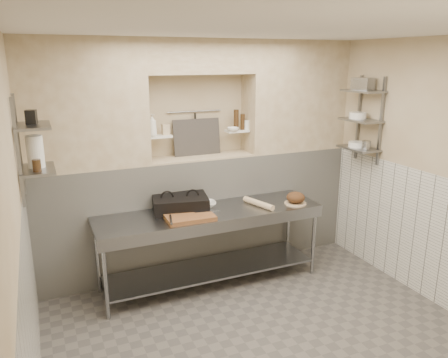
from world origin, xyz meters
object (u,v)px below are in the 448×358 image
prep_table (210,233)px  bottle_soap (152,125)px  bread_loaf (296,197)px  cutting_board (189,217)px  bowl_alcove (233,129)px  jug_left (35,152)px  rolling_pin (258,203)px  panini_press (180,203)px  mixing_bowl (206,204)px

prep_table → bottle_soap: bottle_soap is taller
prep_table → bottle_soap: size_ratio=10.13×
bread_loaf → cutting_board: bearing=178.6°
bottle_soap → bowl_alcove: size_ratio=1.78×
jug_left → cutting_board: bearing=-0.9°
rolling_pin → panini_press: bearing=165.6°
cutting_board → jug_left: bearing=179.1°
mixing_bowl → panini_press: bearing=-179.0°
prep_table → bread_loaf: (1.03, -0.16, 0.34)m
cutting_board → bowl_alcove: bearing=38.2°
mixing_bowl → rolling_pin: rolling_pin is taller
cutting_board → bread_loaf: bread_loaf is taller
jug_left → prep_table: bearing=3.3°
mixing_bowl → bowl_alcove: size_ratio=1.65×
bread_loaf → panini_press: bearing=166.1°
prep_table → jug_left: jug_left is taller
cutting_board → bottle_soap: 1.14m
mixing_bowl → bread_loaf: (1.02, -0.33, 0.05)m
prep_table → bowl_alcove: (0.51, 0.51, 1.09)m
panini_press → jug_left: (-1.45, -0.27, 0.78)m
rolling_pin → bottle_soap: bearing=152.0°
bread_loaf → bowl_alcove: bearing=127.9°
jug_left → rolling_pin: bearing=1.1°
mixing_bowl → bottle_soap: (-0.51, 0.34, 0.91)m
bread_loaf → bowl_alcove: size_ratio=1.53×
panini_press → bottle_soap: bottle_soap is taller
panini_press → cutting_board: 0.30m
prep_table → mixing_bowl: (0.01, 0.18, 0.29)m
cutting_board → rolling_pin: rolling_pin is taller
mixing_bowl → bread_loaf: size_ratio=1.08×
prep_table → jug_left: 2.08m
mixing_bowl → jug_left: bearing=-170.9°
panini_press → bread_loaf: 1.37m
panini_press → bottle_soap: 0.95m
mixing_bowl → jug_left: 1.97m
rolling_pin → bowl_alcove: (-0.07, 0.57, 0.80)m
mixing_bowl → rolling_pin: bearing=-22.2°
panini_press → rolling_pin: size_ratio=1.50×
bowl_alcove → bottle_soap: bearing=179.4°
prep_table → bowl_alcove: bearing=44.9°
bread_loaf → bottle_soap: 1.88m
prep_table → bottle_soap: (-0.49, 0.52, 1.20)m
bread_loaf → jug_left: size_ratio=0.75×
panini_press → rolling_pin: (0.89, -0.23, -0.05)m
bottle_soap → bowl_alcove: bottle_soap is taller
panini_press → prep_table: bearing=-18.8°
bowl_alcove → jug_left: bearing=-164.8°
panini_press → jug_left: bearing=-157.9°
rolling_pin → bottle_soap: 1.52m
panini_press → cutting_board: (0.01, -0.30, -0.06)m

